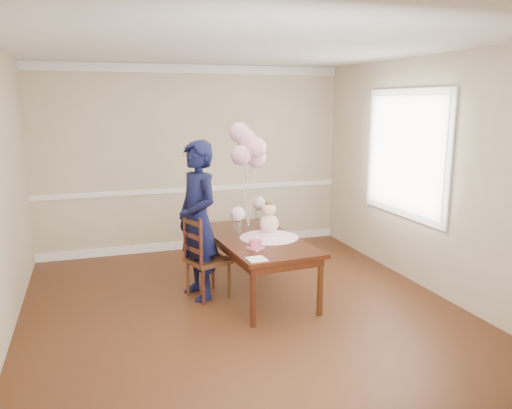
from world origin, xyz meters
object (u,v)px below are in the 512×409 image
object	(u,v)px
dining_table_top	(257,239)
dining_chair_seat	(208,260)
woman	(198,220)
birthday_cake	(256,244)

from	to	relation	value
dining_table_top	dining_chair_seat	size ratio (longest dim) A/B	4.25
dining_chair_seat	woman	xyz separation A→B (m)	(-0.10, 0.05, 0.46)
birthday_cake	dining_table_top	bearing A→B (deg)	69.76
dining_table_top	dining_chair_seat	distance (m)	0.60
dining_table_top	dining_chair_seat	world-z (taller)	dining_table_top
birthday_cake	woman	bearing A→B (deg)	133.76
birthday_cake	woman	distance (m)	0.74
woman	dining_chair_seat	bearing A→B (deg)	48.42
dining_chair_seat	birthday_cake	bearing A→B (deg)	-68.33
dining_table_top	dining_chair_seat	bearing A→B (deg)	169.30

